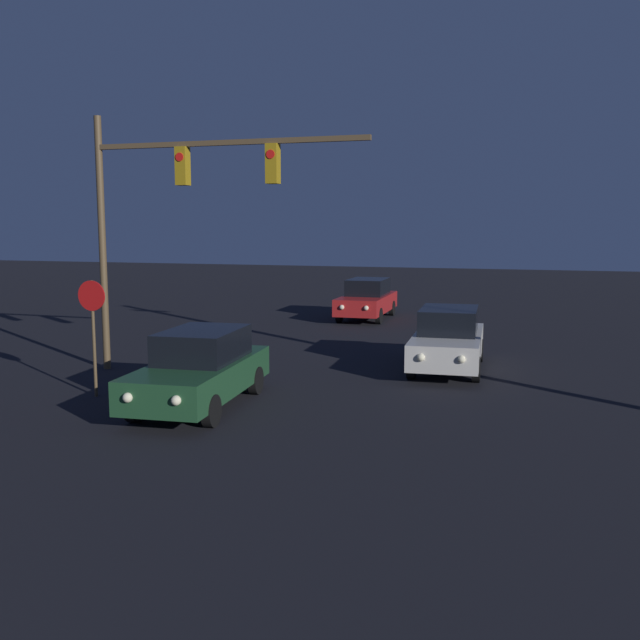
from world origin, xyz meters
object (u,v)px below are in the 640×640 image
car_mid (448,339)px  stop_sign (93,317)px  car_near (200,369)px  traffic_signal_mast (167,198)px  car_far (367,299)px

car_mid → stop_sign: (-6.87, -5.18, 0.94)m
car_near → traffic_signal_mast: size_ratio=0.63×
stop_sign → car_far: bearing=79.6°
car_near → traffic_signal_mast: (-2.17, 2.75, 3.52)m
car_far → traffic_signal_mast: (-2.23, -11.50, 3.52)m
traffic_signal_mast → car_far: bearing=79.0°
car_far → car_near: bearing=88.8°
car_mid → car_near: bearing=47.5°
car_near → stop_sign: size_ratio=1.77×
car_near → car_far: bearing=-94.6°
car_near → car_mid: size_ratio=1.01×
car_near → traffic_signal_mast: 4.97m
stop_sign → car_mid: bearing=37.0°
car_mid → stop_sign: stop_sign is taller
car_mid → car_far: same height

